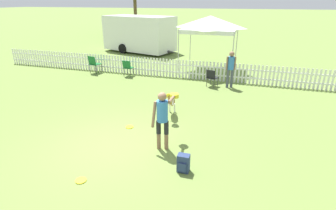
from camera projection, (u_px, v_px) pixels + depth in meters
ground_plane at (116, 145)px, 7.04m from camera, size 240.00×240.00×0.00m
handler_person at (163, 114)px, 6.57m from camera, size 0.49×1.00×1.56m
leaping_dog at (171, 100)px, 8.61m from camera, size 0.40×1.13×0.97m
frisbee_near_handler at (130, 127)px, 8.03m from camera, size 0.24×0.24×0.02m
frisbee_near_dog at (81, 180)px, 5.65m from camera, size 0.24×0.24×0.02m
backpack_on_grass at (183, 163)px, 5.89m from camera, size 0.27×0.23×0.43m
picket_fence at (181, 69)px, 12.94m from camera, size 21.19×0.04×0.91m
folding_chair_blue_left at (212, 77)px, 11.62m from camera, size 0.55×0.56×0.79m
folding_chair_center at (94, 63)px, 13.74m from camera, size 0.59×0.60×0.93m
folding_chair_green_right at (128, 67)px, 13.21m from camera, size 0.44×0.47×0.83m
canopy_tent_main at (210, 24)px, 13.60m from camera, size 2.73×2.73×2.88m
spectator_standing at (231, 66)px, 11.33m from camera, size 0.40×0.27×1.60m
equipment_trailer at (139, 33)px, 19.25m from camera, size 6.02×3.69×2.57m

